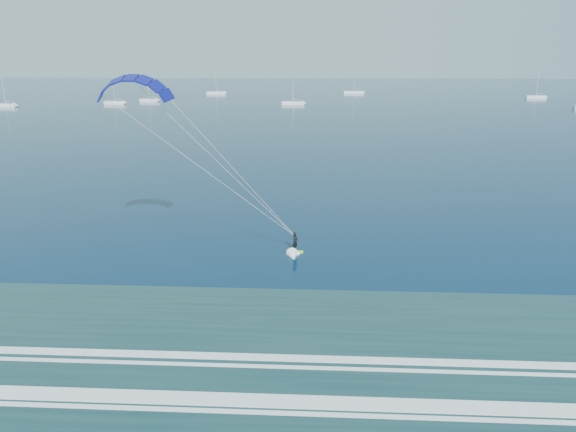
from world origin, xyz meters
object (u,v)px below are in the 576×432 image
at_px(sailboat_0, 115,103).
at_px(sailboat_7, 6,105).
at_px(sailboat_4, 354,92).
at_px(sailboat_5, 536,97).
at_px(sailboat_1, 149,100).
at_px(sailboat_2, 216,93).
at_px(sailboat_3, 293,103).
at_px(kitesurfer_rig, 219,163).

height_order(sailboat_0, sailboat_7, sailboat_7).
height_order(sailboat_4, sailboat_5, sailboat_4).
bearing_deg(sailboat_1, sailboat_4, 32.29).
distance_m(sailboat_2, sailboat_5, 147.35).
bearing_deg(sailboat_0, sailboat_3, 1.81).
bearing_deg(sailboat_7, sailboat_0, 20.77).
distance_m(sailboat_0, sailboat_1, 15.74).
relative_size(sailboat_1, sailboat_3, 0.87).
bearing_deg(sailboat_3, sailboat_1, 169.99).
bearing_deg(sailboat_1, kitesurfer_rig, -70.58).
bearing_deg(sailboat_4, sailboat_1, -147.71).
xyz_separation_m(kitesurfer_rig, sailboat_1, (-59.34, 168.36, -8.04)).
relative_size(sailboat_0, sailboat_1, 1.05).
distance_m(sailboat_1, sailboat_2, 50.96).
height_order(kitesurfer_rig, sailboat_5, kitesurfer_rig).
bearing_deg(sailboat_5, sailboat_0, -167.18).
relative_size(kitesurfer_rig, sailboat_2, 1.36).
xyz_separation_m(sailboat_2, sailboat_7, (-63.27, -73.30, -0.01)).
bearing_deg(sailboat_4, sailboat_2, -173.85).
xyz_separation_m(sailboat_1, sailboat_2, (18.64, 47.43, 0.01)).
bearing_deg(sailboat_3, sailboat_0, -178.19).
relative_size(sailboat_3, sailboat_7, 1.08).
bearing_deg(sailboat_0, kitesurfer_rig, -66.16).
xyz_separation_m(sailboat_0, sailboat_3, (68.38, 2.16, 0.01)).
relative_size(kitesurfer_rig, sailboat_3, 1.44).
bearing_deg(sailboat_5, kitesurfer_rig, -118.30).
height_order(sailboat_2, sailboat_7, sailboat_2).
bearing_deg(sailboat_3, sailboat_7, -171.49).
xyz_separation_m(sailboat_2, sailboat_4, (67.99, 7.33, 0.01)).
height_order(sailboat_3, sailboat_4, sailboat_4).
relative_size(sailboat_4, sailboat_5, 1.14).
distance_m(sailboat_2, sailboat_4, 68.39).
xyz_separation_m(sailboat_0, sailboat_4, (96.12, 67.31, 0.02)).
bearing_deg(sailboat_5, sailboat_7, -165.80).
distance_m(sailboat_1, sailboat_5, 166.79).
bearing_deg(kitesurfer_rig, sailboat_7, 126.12).
distance_m(sailboat_0, sailboat_4, 117.35).
relative_size(sailboat_2, sailboat_5, 1.07).
bearing_deg(sailboat_2, sailboat_1, -111.46).
xyz_separation_m(sailboat_2, sailboat_5, (145.94, -20.37, -0.00)).
relative_size(sailboat_5, sailboat_7, 1.06).
xyz_separation_m(sailboat_0, sailboat_7, (-35.14, -13.32, 0.00)).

